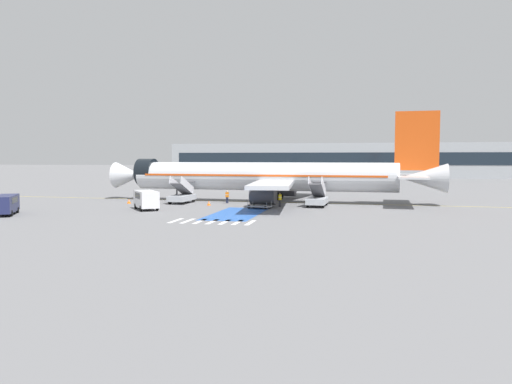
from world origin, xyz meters
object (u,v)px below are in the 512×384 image
object	(u,v)px
traffic_cone_1	(209,203)
terminal_building	(366,160)
fuel_tanker	(319,181)
service_van_1	(146,198)
service_van_0	(6,203)
traffic_cone_0	(129,201)
airliner	(267,177)
boarding_stairs_forward	(182,196)
ground_crew_1	(280,199)
baggage_cart	(260,206)
boarding_stairs_aft	(317,199)
ground_crew_0	(227,196)

from	to	relation	value
traffic_cone_1	terminal_building	bearing A→B (deg)	78.08
fuel_tanker	service_van_1	world-z (taller)	fuel_tanker
service_van_0	traffic_cone_0	xyz separation A→B (m)	(6.64, 14.48, -0.92)
airliner	service_van_1	distance (m)	17.27
boarding_stairs_forward	ground_crew_1	world-z (taller)	boarding_stairs_forward
airliner	fuel_tanker	xyz separation A→B (m)	(4.80, 24.89, -1.66)
ground_crew_1	terminal_building	size ratio (longest dim) A/B	0.01
fuel_tanker	baggage_cart	distance (m)	33.88
boarding_stairs_forward	boarding_stairs_aft	world-z (taller)	boarding_stairs_aft
traffic_cone_0	service_van_0	bearing A→B (deg)	-114.65
traffic_cone_1	boarding_stairs_aft	bearing A→B (deg)	6.06
service_van_1	traffic_cone_1	world-z (taller)	service_van_1
ground_crew_1	service_van_1	bearing A→B (deg)	154.17
service_van_1	terminal_building	xyz separation A→B (m)	(25.45, 101.13, 3.81)
service_van_0	baggage_cart	size ratio (longest dim) A/B	1.92
service_van_1	ground_crew_0	size ratio (longest dim) A/B	2.95
ground_crew_0	ground_crew_1	bearing A→B (deg)	-18.09
boarding_stairs_aft	traffic_cone_0	distance (m)	24.14
baggage_cart	ground_crew_1	bearing A→B (deg)	156.34
boarding_stairs_forward	service_van_1	size ratio (longest dim) A/B	1.09
boarding_stairs_aft	ground_crew_1	distance (m)	4.59
service_van_1	airliner	bearing A→B (deg)	10.23
service_van_1	baggage_cart	world-z (taller)	service_van_1
traffic_cone_0	airliner	bearing A→B (deg)	18.72
ground_crew_0	terminal_building	bearing A→B (deg)	83.93
baggage_cart	traffic_cone_0	bearing A→B (deg)	-85.42
boarding_stairs_aft	service_van_1	distance (m)	20.25
terminal_building	baggage_cart	bearing A→B (deg)	-97.66
service_van_1	traffic_cone_0	world-z (taller)	service_van_1
service_van_0	baggage_cart	world-z (taller)	service_van_0
boarding_stairs_forward	ground_crew_1	size ratio (longest dim) A/B	3.12
boarding_stairs_forward	fuel_tanker	xyz separation A→B (m)	(15.36, 28.82, 0.79)
airliner	boarding_stairs_aft	bearing A→B (deg)	-121.48
traffic_cone_0	traffic_cone_1	distance (m)	10.87
service_van_0	boarding_stairs_aft	bearing A→B (deg)	179.38
boarding_stairs_aft	fuel_tanker	xyz separation A→B (m)	(-2.21, 29.65, 0.77)
boarding_stairs_forward	service_van_0	xyz separation A→B (m)	(-13.19, -16.34, 0.28)
traffic_cone_0	terminal_building	xyz separation A→B (m)	(30.86, 94.39, 4.79)
ground_crew_1	traffic_cone_1	world-z (taller)	ground_crew_1
service_van_0	service_van_1	distance (m)	14.33
boarding_stairs_forward	traffic_cone_1	bearing A→B (deg)	-24.65
airliner	service_van_1	world-z (taller)	airliner
service_van_0	service_van_1	size ratio (longest dim) A/B	1.13
fuel_tanker	terminal_building	distance (m)	64.42
ground_crew_1	terminal_building	world-z (taller)	terminal_building
baggage_cart	ground_crew_1	size ratio (longest dim) A/B	1.69
fuel_tanker	service_van_0	xyz separation A→B (m)	(-28.55, -45.17, -0.51)
boarding_stairs_forward	baggage_cart	bearing A→B (deg)	-20.31
service_van_0	ground_crew_1	xyz separation A→B (m)	(26.38, 14.14, -0.24)
baggage_cart	terminal_building	size ratio (longest dim) A/B	0.02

